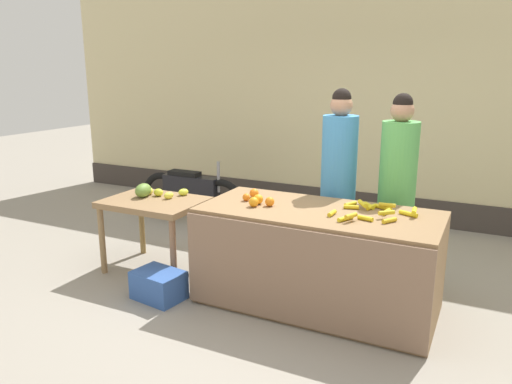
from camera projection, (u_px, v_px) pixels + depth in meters
ground_plane at (280, 296)px, 4.54m from camera, size 24.00×24.00×0.00m
market_wall_back at (366, 102)px, 6.65m from camera, size 9.85×0.23×3.24m
fruit_stall_counter at (317, 258)px, 4.27m from camera, size 2.02×0.94×0.87m
side_table_wooden at (155, 209)px, 4.97m from camera, size 0.97×0.72×0.75m
banana_bunch_pile at (373, 211)px, 4.06m from camera, size 0.66×0.60×0.07m
orange_pile at (257, 199)px, 4.38m from camera, size 0.34×0.37×0.09m
mango_papaya_pile at (150, 191)px, 5.05m from camera, size 0.48×0.42×0.14m
vendor_woman_blue_shirt at (338, 184)px, 4.79m from camera, size 0.34×0.34×1.85m
vendor_woman_green_shirt at (397, 191)px, 4.60m from camera, size 0.34×0.34×1.82m
parked_motorcycle at (191, 194)px, 6.58m from camera, size 1.60×0.18×0.88m
produce_crate at (159, 285)px, 4.45m from camera, size 0.48×0.38×0.26m
produce_sack at (253, 231)px, 5.40m from camera, size 0.40×0.34×0.59m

